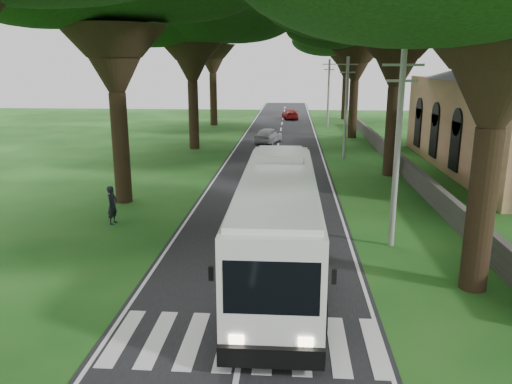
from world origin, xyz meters
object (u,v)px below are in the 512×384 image
object	(u,v)px
distant_car_a	(268,135)
distant_car_c	(290,114)
pole_mid	(346,106)
pole_far	(328,92)
pedestrian	(112,205)
pole_near	(398,147)
coach_bus	(278,221)

from	to	relation	value
distant_car_a	distant_car_c	world-z (taller)	distant_car_a
pole_mid	distant_car_c	world-z (taller)	pole_mid
pole_mid	pole_far	world-z (taller)	same
pedestrian	pole_mid	bearing A→B (deg)	-26.51
pole_far	pedestrian	size ratio (longest dim) A/B	4.33
pole_mid	distant_car_c	size ratio (longest dim) A/B	1.70
pole_near	pole_far	xyz separation A→B (m)	(0.00, 40.00, 0.00)
coach_bus	pedestrian	world-z (taller)	coach_bus
pole_mid	pedestrian	size ratio (longest dim) A/B	4.33
pole_near	pole_far	bearing A→B (deg)	90.00
distant_car_a	pole_far	bearing A→B (deg)	-101.55
distant_car_a	coach_bus	bearing A→B (deg)	109.39
pole_near	pedestrian	size ratio (longest dim) A/B	4.33
pole_far	distant_car_a	xyz separation A→B (m)	(-6.47, -12.36, -3.40)
coach_bus	distant_car_a	distance (m)	30.88
pole_mid	distant_car_c	distance (m)	29.87
distant_car_c	pedestrian	size ratio (longest dim) A/B	2.54
pole_far	distant_car_a	bearing A→B (deg)	-117.65
pole_mid	pole_near	bearing A→B (deg)	-90.00
pole_near	coach_bus	bearing A→B (deg)	-146.09
pole_far	coach_bus	xyz separation A→B (m)	(-4.70, -43.16, -2.19)
pole_near	pedestrian	xyz separation A→B (m)	(-12.71, 2.05, -3.26)
pole_mid	distant_car_a	world-z (taller)	pole_mid
distant_car_a	distant_car_c	size ratio (longest dim) A/B	0.93
pole_mid	distant_car_a	bearing A→B (deg)	130.28
pole_near	distant_car_c	xyz separation A→B (m)	(-4.49, 49.33, -3.47)
pole_far	distant_car_c	distance (m)	10.92
pole_near	distant_car_a	size ratio (longest dim) A/B	1.83
pole_near	coach_bus	xyz separation A→B (m)	(-4.70, -3.16, -2.19)
distant_car_c	coach_bus	bearing A→B (deg)	82.67
coach_bus	distant_car_c	distance (m)	52.50
pole_near	pole_mid	xyz separation A→B (m)	(0.00, 20.00, 0.00)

